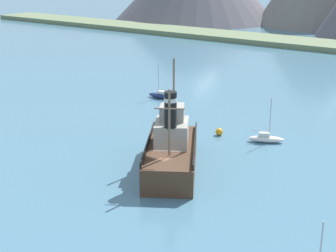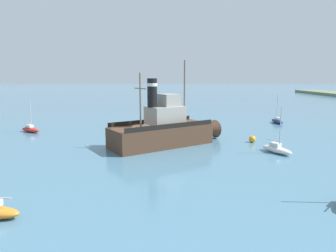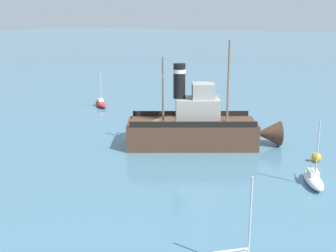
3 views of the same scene
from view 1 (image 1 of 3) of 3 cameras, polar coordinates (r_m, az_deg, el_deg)
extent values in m
plane|color=#477289|center=(46.23, -0.65, -5.86)|extent=(600.00, 600.00, 0.00)
cube|color=#4C3323|center=(47.61, 0.37, -3.56)|extent=(10.09, 12.51, 2.40)
cone|color=#4C3323|center=(54.35, 0.88, -0.77)|extent=(3.27, 3.28, 2.35)
cube|color=#9E998E|center=(47.28, 0.41, -0.75)|extent=(4.66, 4.98, 2.20)
cube|color=#9E998E|center=(47.21, 0.46, 1.52)|extent=(2.93, 2.86, 1.40)
cylinder|color=black|center=(44.85, 0.28, 1.82)|extent=(1.10, 1.10, 3.20)
cylinder|color=silver|center=(44.61, 0.28, 2.93)|extent=(1.16, 1.16, 0.35)
cylinder|color=#75604C|center=(49.19, 0.64, 3.23)|extent=(0.20, 0.20, 7.50)
cylinder|color=#75604C|center=(43.65, 0.14, 0.27)|extent=(0.20, 0.20, 6.00)
cylinder|color=#75604C|center=(43.27, 0.14, 1.93)|extent=(2.27, 1.48, 0.12)
cube|color=black|center=(47.28, -2.24, -1.85)|extent=(6.15, 9.73, 0.50)
cube|color=black|center=(47.01, 2.99, -1.98)|extent=(6.15, 9.73, 0.50)
ellipsoid|color=white|center=(56.04, 10.81, -1.43)|extent=(3.88, 2.72, 0.70)
cube|color=silver|center=(55.86, 10.64, -0.91)|extent=(1.27, 1.07, 0.36)
cylinder|color=#B7B7BC|center=(55.30, 11.27, 0.95)|extent=(0.10, 0.10, 4.20)
cylinder|color=#B7B7BC|center=(55.73, 10.25, -0.53)|extent=(1.64, 0.90, 0.08)
ellipsoid|color=navy|center=(72.57, -0.86, 3.37)|extent=(3.85, 1.30, 0.70)
cube|color=silver|center=(72.33, -0.73, 3.76)|extent=(1.13, 0.70, 0.36)
cylinder|color=#B7B7BC|center=(72.16, -1.07, 5.29)|extent=(0.10, 0.10, 4.20)
cylinder|color=#B7B7BC|center=(72.03, -0.47, 4.00)|extent=(1.80, 0.18, 0.08)
sphere|color=orange|center=(57.47, 5.70, -0.64)|extent=(0.82, 0.82, 0.82)
camera|label=2|loc=(38.26, 46.84, -4.17)|focal=32.00mm
camera|label=3|loc=(55.11, 44.33, 5.91)|focal=45.00mm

